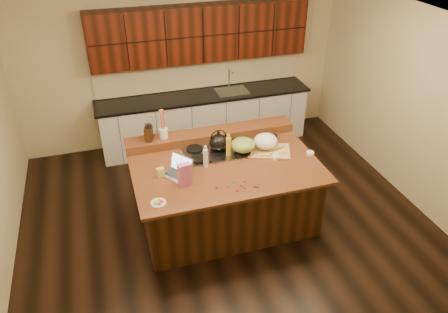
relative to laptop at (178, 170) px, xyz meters
name	(u,v)px	position (x,y,z in m)	size (l,w,h in m)	color
room	(225,135)	(0.62, 0.06, 0.37)	(5.52, 5.02, 2.72)	black
island	(225,192)	(0.62, 0.06, -0.52)	(2.40, 1.60, 0.92)	black
back_ledge	(211,135)	(0.62, 0.76, 0.00)	(2.40, 0.30, 0.12)	black
cooktop	(219,151)	(0.62, 0.36, -0.05)	(0.92, 0.52, 0.05)	gray
back_counter	(203,91)	(0.92, 2.28, 0.00)	(3.70, 0.66, 2.40)	silver
kettle	(218,142)	(0.62, 0.36, 0.09)	(0.25, 0.25, 0.22)	black
green_bowl	(243,145)	(0.92, 0.23, 0.07)	(0.33, 0.33, 0.18)	olive
laptop	(178,170)	(0.00, 0.00, 0.00)	(0.42, 0.43, 0.24)	#B7B7BC
oil_bottle	(229,147)	(0.73, 0.24, 0.07)	(0.07, 0.07, 0.27)	gold
vinegar_bottle	(206,158)	(0.37, 0.07, 0.06)	(0.06, 0.06, 0.25)	silver
wooden_tray	(266,143)	(1.26, 0.23, 0.04)	(0.66, 0.58, 0.23)	tan
ramekin_a	(310,153)	(1.77, -0.06, -0.04)	(0.10, 0.10, 0.04)	white
ramekin_b	(268,146)	(1.31, 0.29, -0.04)	(0.10, 0.10, 0.04)	white
ramekin_c	(276,157)	(1.30, -0.02, -0.04)	(0.10, 0.10, 0.04)	white
strainer_bowl	(270,140)	(1.38, 0.39, -0.02)	(0.24, 0.24, 0.09)	#996B3F
kitchen_timer	(315,163)	(1.72, -0.31, -0.03)	(0.08, 0.08, 0.07)	silver
pink_bag	(185,174)	(0.03, -0.24, 0.08)	(0.15, 0.08, 0.29)	#CB5F9C
candy_plate	(158,203)	(-0.34, -0.51, -0.06)	(0.18, 0.18, 0.01)	white
package_box	(160,172)	(-0.22, 0.01, 0.00)	(0.09, 0.06, 0.12)	gold
utensil_crock	(164,133)	(-0.04, 0.76, 0.13)	(0.12, 0.12, 0.14)	white
knife_block	(149,134)	(-0.24, 0.76, 0.15)	(0.10, 0.16, 0.19)	black
gumdrop_0	(241,185)	(0.66, -0.47, -0.05)	(0.02, 0.02, 0.02)	red
gumdrop_1	(234,181)	(0.61, -0.35, -0.05)	(0.02, 0.02, 0.02)	#198C26
gumdrop_2	(216,187)	(0.36, -0.42, -0.05)	(0.02, 0.02, 0.02)	red
gumdrop_3	(234,182)	(0.61, -0.37, -0.05)	(0.02, 0.02, 0.02)	#198C26
gumdrop_4	(258,187)	(0.84, -0.55, -0.05)	(0.02, 0.02, 0.02)	red
gumdrop_5	(256,186)	(0.83, -0.53, -0.05)	(0.02, 0.02, 0.02)	#198C26
gumdrop_6	(244,182)	(0.72, -0.41, -0.05)	(0.02, 0.02, 0.02)	red
gumdrop_7	(256,186)	(0.83, -0.54, -0.05)	(0.02, 0.02, 0.02)	#198C26
gumdrop_8	(254,186)	(0.81, -0.53, -0.05)	(0.02, 0.02, 0.02)	red
gumdrop_9	(243,186)	(0.68, -0.50, -0.05)	(0.02, 0.02, 0.02)	#198C26
gumdrop_10	(245,188)	(0.68, -0.53, -0.05)	(0.02, 0.02, 0.02)	red
gumdrop_11	(228,187)	(0.51, -0.45, -0.05)	(0.02, 0.02, 0.02)	#198C26
gumdrop_12	(237,191)	(0.58, -0.56, -0.05)	(0.02, 0.02, 0.02)	red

